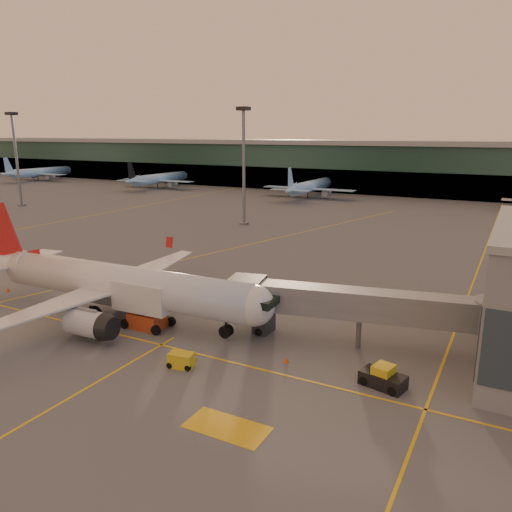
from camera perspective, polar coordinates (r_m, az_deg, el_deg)
The scene contains 14 objects.
ground at distance 50.42m, azimuth -18.90°, elevation -10.56°, with size 600.00×600.00×0.00m, color #4C4F54.
taxi_markings at distance 88.36m, azimuth -1.04°, elevation 0.70°, with size 100.12×173.00×0.01m.
terminal at distance 176.24m, azimuth 16.93°, elevation 9.62°, with size 400.00×20.00×17.60m.
mast_west_far at distance 155.30m, azimuth -25.76°, elevation 10.61°, with size 2.40×2.40×25.60m.
mast_west_near at distance 111.10m, azimuth -1.41°, elevation 11.16°, with size 2.40×2.40×25.60m.
distant_aircraft_row at distance 159.97m, azimuth 7.55°, elevation 6.56°, with size 290.00×34.00×13.00m.
main_airplane at distance 57.60m, azimuth -15.97°, elevation -3.11°, with size 39.77×35.77×12.01m.
jet_bridge at distance 48.70m, azimuth 13.53°, elevation -5.81°, with size 27.34×8.43×5.92m.
catering_truck at distance 54.28m, azimuth -12.59°, elevation -5.08°, with size 6.62×3.14×5.06m.
gpu_cart at distance 45.62m, azimuth -8.55°, elevation -11.70°, with size 2.46×1.74×1.32m.
pushback_tug at distance 43.22m, azimuth 14.30°, elevation -13.36°, with size 3.95×2.70×1.86m.
cone_nose at distance 46.18m, azimuth 3.46°, elevation -11.72°, with size 0.46×0.46×0.59m.
cone_tail at distance 73.00m, azimuth -26.47°, elevation -3.43°, with size 0.50×0.50×0.64m.
cone_fwd at distance 46.81m, azimuth -7.02°, elevation -11.47°, with size 0.42×0.42×0.53m.
Camera 1 is at (34.52, -30.65, 20.28)m, focal length 35.00 mm.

